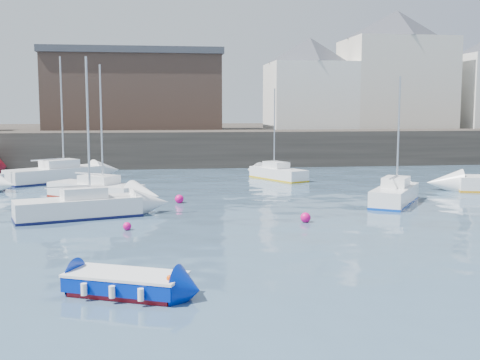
{
  "coord_description": "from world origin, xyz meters",
  "views": [
    {
      "loc": [
        -3.98,
        -16.5,
        4.95
      ],
      "look_at": [
        0.0,
        12.0,
        1.5
      ],
      "focal_mm": 45.0,
      "sensor_mm": 36.0,
      "label": 1
    }
  ],
  "objects": [
    {
      "name": "bldg_east_d",
      "position": [
        11.0,
        41.5,
        7.36
      ],
      "size": [
        11.14,
        11.14,
        8.95
      ],
      "color": "white",
      "rests_on": "land_strip"
    },
    {
      "name": "sailboat_h",
      "position": [
        -10.71,
        24.99,
        0.54
      ],
      "size": [
        6.46,
        5.53,
        8.36
      ],
      "color": "white",
      "rests_on": "ground"
    },
    {
      "name": "bldg_east_a",
      "position": [
        20.0,
        42.0,
        8.81
      ],
      "size": [
        13.36,
        13.36,
        11.8
      ],
      "color": "beige",
      "rests_on": "land_strip"
    },
    {
      "name": "warehouse",
      "position": [
        -6.0,
        43.0,
        6.62
      ],
      "size": [
        16.4,
        10.4,
        7.6
      ],
      "color": "#3D2D26",
      "rests_on": "land_strip"
    },
    {
      "name": "blue_dinghy",
      "position": [
        -4.84,
        -0.7,
        0.34
      ],
      "size": [
        3.45,
        2.54,
        0.6
      ],
      "color": "maroon",
      "rests_on": "ground"
    },
    {
      "name": "buoy_mid",
      "position": [
        2.42,
        8.66,
        0.0
      ],
      "size": [
        0.45,
        0.45,
        0.45
      ],
      "primitive_type": "sphere",
      "color": "#D9086B",
      "rests_on": "ground"
    },
    {
      "name": "sailboat_f",
      "position": [
        4.41,
        24.41,
        0.44
      ],
      "size": [
        3.54,
        5.03,
        6.3
      ],
      "color": "white",
      "rests_on": "ground"
    },
    {
      "name": "buoy_far",
      "position": [
        -2.83,
        14.83,
        0.0
      ],
      "size": [
        0.46,
        0.46,
        0.46
      ],
      "primitive_type": "sphere",
      "color": "#D9086B",
      "rests_on": "ground"
    },
    {
      "name": "water",
      "position": [
        0.0,
        0.0,
        0.0
      ],
      "size": [
        220.0,
        220.0,
        0.0
      ],
      "primitive_type": "plane",
      "color": "#2D4760",
      "rests_on": "ground"
    },
    {
      "name": "sailboat_c",
      "position": [
        8.25,
        12.95,
        0.5
      ],
      "size": [
        4.11,
        5.04,
        6.58
      ],
      "color": "white",
      "rests_on": "ground"
    },
    {
      "name": "sailboat_a",
      "position": [
        -7.49,
        11.07,
        0.51
      ],
      "size": [
        5.83,
        3.39,
        7.22
      ],
      "color": "white",
      "rests_on": "ground"
    },
    {
      "name": "land_strip",
      "position": [
        0.0,
        53.0,
        1.4
      ],
      "size": [
        90.0,
        32.0,
        2.8
      ],
      "primitive_type": "cube",
      "color": "#28231E",
      "rests_on": "ground"
    },
    {
      "name": "sailboat_b",
      "position": [
        -7.31,
        17.03,
        0.47
      ],
      "size": [
        5.57,
        4.88,
        7.26
      ],
      "color": "white",
      "rests_on": "ground"
    },
    {
      "name": "buoy_near",
      "position": [
        -5.21,
        8.03,
        0.0
      ],
      "size": [
        0.34,
        0.34,
        0.34
      ],
      "primitive_type": "sphere",
      "color": "#D9086B",
      "rests_on": "ground"
    },
    {
      "name": "quay_wall",
      "position": [
        0.0,
        35.0,
        1.5
      ],
      "size": [
        90.0,
        5.0,
        3.0
      ],
      "primitive_type": "cube",
      "color": "#28231E",
      "rests_on": "ground"
    }
  ]
}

